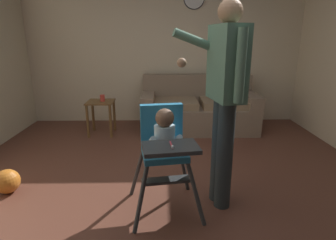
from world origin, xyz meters
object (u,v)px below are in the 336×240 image
at_px(adult_standing, 225,96).
at_px(side_table, 101,110).
at_px(couch, 199,109).
at_px(sippy_cup, 102,98).
at_px(toy_ball, 7,181).
at_px(high_chair, 164,141).

height_order(adult_standing, side_table, adult_standing).
xyz_separation_m(couch, adult_standing, (-0.08, -2.16, 0.65)).
xyz_separation_m(couch, sippy_cup, (-1.50, -0.24, 0.24)).
relative_size(toy_ball, side_table, 0.45).
height_order(adult_standing, sippy_cup, adult_standing).
height_order(high_chair, sippy_cup, high_chair).
xyz_separation_m(high_chair, adult_standing, (0.50, 0.09, 0.35)).
distance_m(adult_standing, sippy_cup, 2.43).
distance_m(high_chair, side_table, 2.24).
bearing_deg(toy_ball, high_chair, -10.96).
xyz_separation_m(toy_ball, sippy_cup, (0.59, 1.72, 0.45)).
bearing_deg(toy_ball, adult_standing, -5.83).
relative_size(couch, adult_standing, 1.05).
bearing_deg(side_table, sippy_cup, 0.00).
height_order(couch, toy_ball, couch).
distance_m(couch, adult_standing, 2.26).
bearing_deg(couch, side_table, -81.24).
bearing_deg(high_chair, adult_standing, 91.43).
height_order(couch, side_table, couch).
xyz_separation_m(high_chair, toy_ball, (-1.52, 0.29, -0.51)).
bearing_deg(adult_standing, sippy_cup, -64.00).
distance_m(couch, high_chair, 2.34).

